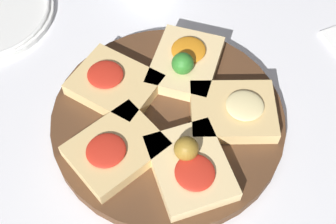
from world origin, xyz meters
TOP-DOWN VIEW (x-y plane):
  - ground_plane at (0.00, 0.00)m, footprint 3.00×3.00m
  - serving_board at (0.00, 0.00)m, footprint 0.38×0.38m
  - focaccia_slice_0 at (0.10, 0.03)m, footprint 0.16×0.14m
  - focaccia_slice_1 at (0.01, 0.11)m, footprint 0.12×0.14m
  - focaccia_slice_2 at (-0.09, 0.05)m, footprint 0.17×0.16m
  - focaccia_slice_3 at (-0.07, -0.08)m, footprint 0.17×0.17m
  - focaccia_slice_4 at (0.05, -0.09)m, footprint 0.16×0.17m

SIDE VIEW (x-z plane):
  - ground_plane at x=0.00m, z-range 0.00..0.00m
  - serving_board at x=0.00m, z-range 0.00..0.02m
  - focaccia_slice_0 at x=0.10m, z-range 0.02..0.05m
  - focaccia_slice_1 at x=0.01m, z-range 0.02..0.05m
  - focaccia_slice_3 at x=-0.07m, z-range 0.02..0.05m
  - focaccia_slice_2 at x=-0.09m, z-range 0.01..0.07m
  - focaccia_slice_4 at x=0.05m, z-range 0.01..0.07m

